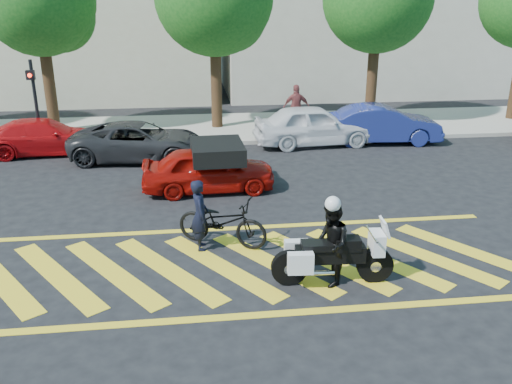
{
  "coord_description": "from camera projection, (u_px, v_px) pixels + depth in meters",
  "views": [
    {
      "loc": [
        -1.12,
        -10.05,
        5.35
      ],
      "look_at": [
        0.32,
        1.54,
        1.05
      ],
      "focal_mm": 38.0,
      "sensor_mm": 36.0,
      "label": 1
    }
  ],
  "objects": [
    {
      "name": "parked_mid_right",
      "position": [
        314.0,
        125.0,
        20.04
      ],
      "size": [
        4.53,
        2.08,
        1.5
      ],
      "primitive_type": "imported",
      "rotation": [
        0.0,
        0.0,
        1.64
      ],
      "color": "silver",
      "rests_on": "ground"
    },
    {
      "name": "tree_right",
      "position": [
        380.0,
        1.0,
        21.6
      ],
      "size": [
        4.4,
        4.4,
        7.41
      ],
      "color": "black",
      "rests_on": "ground"
    },
    {
      "name": "parked_mid_left",
      "position": [
        139.0,
        141.0,
        18.27
      ],
      "size": [
        4.83,
        2.67,
        1.28
      ],
      "primitive_type": "imported",
      "rotation": [
        0.0,
        0.0,
        1.45
      ],
      "color": "black",
      "rests_on": "ground"
    },
    {
      "name": "ground",
      "position": [
        250.0,
        265.0,
        11.34
      ],
      "size": [
        90.0,
        90.0,
        0.0
      ],
      "primitive_type": "plane",
      "color": "black",
      "rests_on": "ground"
    },
    {
      "name": "parked_left",
      "position": [
        45.0,
        137.0,
        18.98
      ],
      "size": [
        4.35,
        2.08,
        1.22
      ],
      "primitive_type": "imported",
      "rotation": [
        0.0,
        0.0,
        1.66
      ],
      "color": "#B50B0E",
      "rests_on": "ground"
    },
    {
      "name": "bicycle",
      "position": [
        222.0,
        222.0,
        12.07
      ],
      "size": [
        2.22,
        1.59,
        1.11
      ],
      "primitive_type": "imported",
      "rotation": [
        0.0,
        0.0,
        1.11
      ],
      "color": "black",
      "rests_on": "ground"
    },
    {
      "name": "crosswalk",
      "position": [
        248.0,
        265.0,
        11.34
      ],
      "size": [
        12.33,
        4.0,
        0.01
      ],
      "color": "yellow",
      "rests_on": "ground"
    },
    {
      "name": "pedestrian_right",
      "position": [
        296.0,
        107.0,
        21.59
      ],
      "size": [
        1.09,
        0.51,
        1.81
      ],
      "primitive_type": "imported",
      "rotation": [
        0.0,
        0.0,
        3.08
      ],
      "color": "brown",
      "rests_on": "sidewalk"
    },
    {
      "name": "parked_right",
      "position": [
        382.0,
        124.0,
        20.37
      ],
      "size": [
        4.41,
        1.87,
        1.42
      ],
      "primitive_type": "imported",
      "rotation": [
        0.0,
        0.0,
        1.48
      ],
      "color": "navy",
      "rests_on": "ground"
    },
    {
      "name": "officer_bike",
      "position": [
        200.0,
        215.0,
        11.81
      ],
      "size": [
        0.44,
        0.62,
        1.6
      ],
      "primitive_type": "imported",
      "rotation": [
        0.0,
        0.0,
        1.67
      ],
      "color": "black",
      "rests_on": "ground"
    },
    {
      "name": "signal_pole",
      "position": [
        35.0,
        97.0,
        18.99
      ],
      "size": [
        0.28,
        0.43,
        3.2
      ],
      "color": "black",
      "rests_on": "ground"
    },
    {
      "name": "sidewalk",
      "position": [
        217.0,
        128.0,
        22.49
      ],
      "size": [
        60.0,
        5.0,
        0.15
      ],
      "primitive_type": "cube",
      "color": "#9E998E",
      "rests_on": "ground"
    },
    {
      "name": "police_motorcycle",
      "position": [
        331.0,
        256.0,
        10.45
      ],
      "size": [
        2.4,
        0.78,
        1.06
      ],
      "rotation": [
        0.0,
        0.0,
        -0.06
      ],
      "color": "black",
      "rests_on": "ground"
    },
    {
      "name": "building_left",
      "position": [
        52.0,
        0.0,
        28.24
      ],
      "size": [
        16.0,
        8.0,
        10.0
      ],
      "primitive_type": "cube",
      "color": "beige",
      "rests_on": "ground"
    },
    {
      "name": "officer_moto",
      "position": [
        331.0,
        244.0,
        10.35
      ],
      "size": [
        0.68,
        0.85,
        1.67
      ],
      "primitive_type": "imported",
      "rotation": [
        0.0,
        0.0,
        -1.63
      ],
      "color": "black",
      "rests_on": "ground"
    },
    {
      "name": "tree_center",
      "position": [
        217.0,
        0.0,
        20.83
      ],
      "size": [
        4.6,
        4.6,
        7.56
      ],
      "color": "black",
      "rests_on": "ground"
    },
    {
      "name": "red_convertible",
      "position": [
        209.0,
        169.0,
        15.39
      ],
      "size": [
        3.81,
        1.65,
        1.28
      ],
      "primitive_type": "imported",
      "rotation": [
        0.0,
        0.0,
        1.61
      ],
      "color": "#980C07",
      "rests_on": "ground"
    },
    {
      "name": "tree_left",
      "position": [
        43.0,
        3.0,
        20.11
      ],
      "size": [
        4.2,
        4.2,
        7.26
      ],
      "color": "black",
      "rests_on": "ground"
    }
  ]
}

